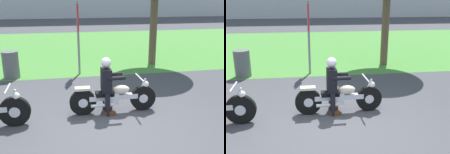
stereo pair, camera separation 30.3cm
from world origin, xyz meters
TOP-DOWN VIEW (x-y plane):
  - ground at (0.00, 0.00)m, footprint 120.00×120.00m
  - grass_verge at (0.00, 9.89)m, footprint 60.00×12.00m
  - motorcycle_lead at (0.20, 0.82)m, footprint 2.14×0.66m
  - rider_lead at (0.03, 0.82)m, footprint 0.55×0.48m
  - trash_can at (-2.78, 4.26)m, footprint 0.55×0.55m
  - sign_banner at (-0.40, 4.33)m, footprint 0.08×0.60m

SIDE VIEW (x-z plane):
  - ground at x=0.00m, z-range 0.00..0.00m
  - grass_verge at x=0.00m, z-range 0.00..0.01m
  - motorcycle_lead at x=0.20m, z-range -0.05..0.83m
  - trash_can at x=-2.78m, z-range 0.00..0.95m
  - rider_lead at x=0.03m, z-range 0.12..1.52m
  - sign_banner at x=-0.40m, z-range 0.42..3.02m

